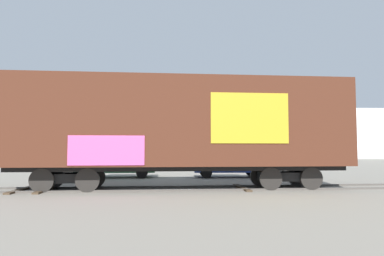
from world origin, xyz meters
TOP-DOWN VIEW (x-y plane):
  - ground_plane at (0.00, 0.00)m, footprint 260.00×260.00m
  - track at (3.01, 0.10)m, footprint 59.98×5.20m
  - freight_car at (1.43, -0.00)m, footprint 13.96×3.64m
  - flagpole at (2.55, 13.80)m, footprint 1.19×0.66m
  - hillside at (0.01, 67.77)m, footprint 140.59×33.85m
  - parked_car_green at (-2.36, 6.36)m, footprint 4.64×2.21m
  - parked_car_blue at (4.26, 6.29)m, footprint 4.22×1.85m

SIDE VIEW (x-z plane):
  - ground_plane at x=0.00m, z-range 0.00..0.00m
  - track at x=3.01m, z-range 0.00..0.08m
  - parked_car_blue at x=4.26m, z-range 0.03..1.52m
  - parked_car_green at x=-2.36m, z-range 0.00..1.68m
  - freight_car at x=1.43m, z-range 0.29..5.05m
  - flagpole at x=2.55m, z-range 0.89..8.43m
  - hillside at x=0.01m, z-range -2.18..11.93m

